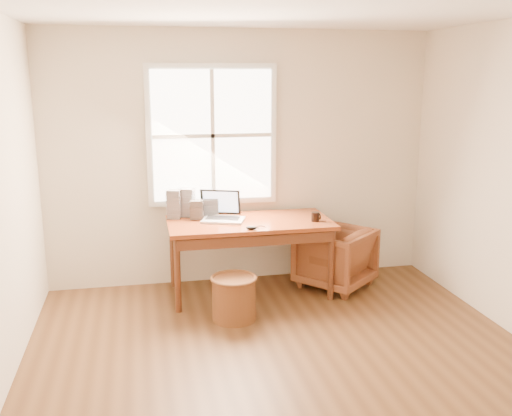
{
  "coord_description": "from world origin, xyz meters",
  "views": [
    {
      "loc": [
        -1.04,
        -3.52,
        2.15
      ],
      "look_at": [
        0.03,
        1.65,
        0.91
      ],
      "focal_mm": 40.0,
      "sensor_mm": 36.0,
      "label": 1
    }
  ],
  "objects_px": {
    "desk": "(249,223)",
    "wicker_stool": "(234,299)",
    "laptop": "(223,205)",
    "cd_stack_a": "(187,202)",
    "armchair": "(335,257)",
    "coffee_mug": "(315,217)"
  },
  "relations": [
    {
      "from": "desk",
      "to": "wicker_stool",
      "type": "bearing_deg",
      "value": -113.39
    },
    {
      "from": "laptop",
      "to": "cd_stack_a",
      "type": "distance_m",
      "value": 0.42
    },
    {
      "from": "wicker_stool",
      "to": "laptop",
      "type": "xyz_separation_m",
      "value": [
        0.01,
        0.65,
        0.72
      ]
    },
    {
      "from": "laptop",
      "to": "desk",
      "type": "bearing_deg",
      "value": 10.73
    },
    {
      "from": "wicker_stool",
      "to": "cd_stack_a",
      "type": "distance_m",
      "value": 1.19
    },
    {
      "from": "armchair",
      "to": "coffee_mug",
      "type": "xyz_separation_m",
      "value": [
        -0.27,
        -0.15,
        0.48
      ]
    },
    {
      "from": "wicker_stool",
      "to": "cd_stack_a",
      "type": "relative_size",
      "value": 1.35
    },
    {
      "from": "desk",
      "to": "coffee_mug",
      "type": "bearing_deg",
      "value": -13.8
    },
    {
      "from": "wicker_stool",
      "to": "coffee_mug",
      "type": "height_order",
      "value": "coffee_mug"
    },
    {
      "from": "coffee_mug",
      "to": "cd_stack_a",
      "type": "height_order",
      "value": "cd_stack_a"
    },
    {
      "from": "desk",
      "to": "armchair",
      "type": "height_order",
      "value": "desk"
    },
    {
      "from": "wicker_stool",
      "to": "desk",
      "type": "bearing_deg",
      "value": 66.61
    },
    {
      "from": "laptop",
      "to": "cd_stack_a",
      "type": "xyz_separation_m",
      "value": [
        -0.33,
        0.26,
        -0.02
      ]
    },
    {
      "from": "desk",
      "to": "coffee_mug",
      "type": "xyz_separation_m",
      "value": [
        0.63,
        -0.15,
        0.07
      ]
    },
    {
      "from": "armchair",
      "to": "laptop",
      "type": "bearing_deg",
      "value": -42.26
    },
    {
      "from": "desk",
      "to": "cd_stack_a",
      "type": "height_order",
      "value": "cd_stack_a"
    },
    {
      "from": "laptop",
      "to": "cd_stack_a",
      "type": "height_order",
      "value": "laptop"
    },
    {
      "from": "wicker_stool",
      "to": "laptop",
      "type": "bearing_deg",
      "value": 89.31
    },
    {
      "from": "wicker_stool",
      "to": "armchair",
      "type": "bearing_deg",
      "value": 27.64
    },
    {
      "from": "wicker_stool",
      "to": "laptop",
      "type": "distance_m",
      "value": 0.97
    },
    {
      "from": "desk",
      "to": "laptop",
      "type": "height_order",
      "value": "laptop"
    },
    {
      "from": "armchair",
      "to": "wicker_stool",
      "type": "bearing_deg",
      "value": -12.63
    }
  ]
}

